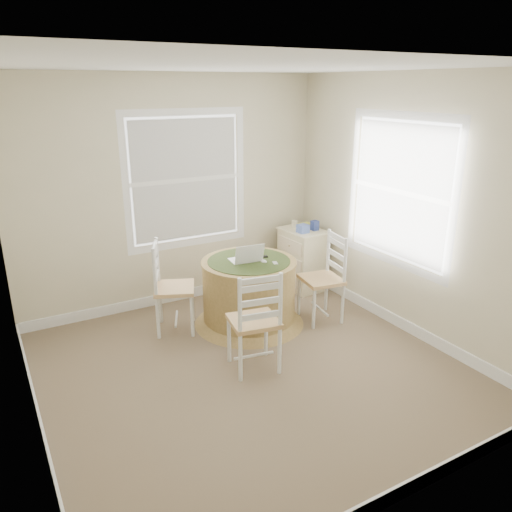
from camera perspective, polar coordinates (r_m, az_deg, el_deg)
room at (r=4.37m, az=0.24°, el=3.46°), size 3.64×3.64×2.64m
round_table at (r=5.35m, az=-0.80°, el=-3.83°), size 1.19×1.19×0.72m
chair_left at (r=5.24m, az=-9.29°, el=-3.61°), size 0.53×0.54×0.95m
chair_near at (r=4.49m, az=-0.25°, el=-7.38°), size 0.48×0.47×0.95m
chair_right at (r=5.45m, az=7.47°, el=-2.63°), size 0.46×0.48×0.95m
laptop at (r=5.21m, az=-1.14°, el=-0.29°), size 0.34×0.31×0.22m
mouse at (r=5.19m, az=0.88°, el=-0.62°), size 0.08×0.10×0.03m
phone at (r=5.16m, az=2.21°, el=-0.85°), size 0.07×0.10×0.02m
keys at (r=5.34m, az=1.01°, el=-0.11°), size 0.07×0.07×0.02m
corner_chest at (r=6.32m, az=5.32°, el=-0.34°), size 0.47×0.61×0.77m
tissue_box at (r=6.07m, az=5.38°, el=3.13°), size 0.13×0.13×0.10m
box_yellow at (r=6.28m, az=5.59°, el=3.49°), size 0.16×0.11×0.06m
box_blue at (r=6.18m, az=6.72°, el=3.48°), size 0.09×0.09×0.12m
cup_cream at (r=6.28m, az=4.42°, el=3.67°), size 0.07×0.07×0.09m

